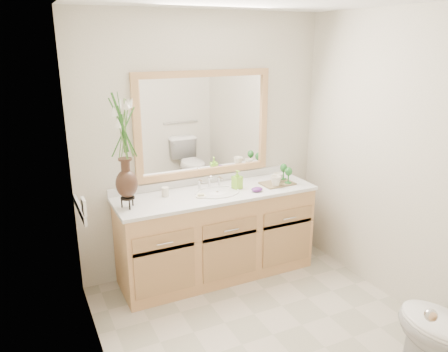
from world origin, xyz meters
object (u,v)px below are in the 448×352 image
flower_vase (123,137)px  tray (277,183)px  tumbler (165,192)px  soap_bottle (237,180)px

flower_vase → tray: 1.54m
flower_vase → tumbler: 0.67m
flower_vase → soap_bottle: size_ratio=5.55×
tumbler → tray: tumbler is taller
tumbler → tray: bearing=-7.8°
tumbler → tray: 1.08m
flower_vase → tray: (1.43, -0.02, -0.58)m
soap_bottle → tumbler: bearing=156.6°
flower_vase → soap_bottle: 1.15m
tumbler → tray: size_ratio=0.27×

